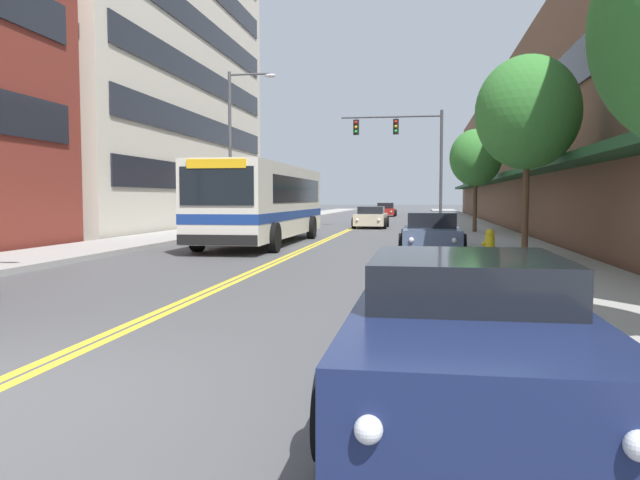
# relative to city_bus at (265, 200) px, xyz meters

# --- Properties ---
(ground_plane) EXTENTS (240.00, 240.00, 0.00)m
(ground_plane) POSITION_rel_city_bus_xyz_m (2.08, 17.97, -1.72)
(ground_plane) COLOR #4C4C4F
(sidewalk_left) EXTENTS (3.16, 106.00, 0.15)m
(sidewalk_left) POSITION_rel_city_bus_xyz_m (-5.00, 17.97, -1.64)
(sidewalk_left) COLOR #9E9B96
(sidewalk_left) RESTS_ON ground_plane
(sidewalk_right) EXTENTS (3.16, 106.00, 0.15)m
(sidewalk_right) POSITION_rel_city_bus_xyz_m (9.16, 17.97, -1.64)
(sidewalk_right) COLOR #9E9B96
(sidewalk_right) RESTS_ON ground_plane
(centre_line) EXTENTS (0.34, 106.00, 0.01)m
(centre_line) POSITION_rel_city_bus_xyz_m (2.08, 17.97, -1.71)
(centre_line) COLOR yellow
(centre_line) RESTS_ON ground_plane
(office_tower_left) EXTENTS (12.08, 25.87, 26.91)m
(office_tower_left) POSITION_rel_city_bus_xyz_m (-12.82, 12.46, 11.74)
(office_tower_left) COLOR beige
(office_tower_left) RESTS_ON ground_plane
(storefront_row_right) EXTENTS (9.10, 68.00, 9.76)m
(storefront_row_right) POSITION_rel_city_bus_xyz_m (14.97, 17.97, 3.16)
(storefront_row_right) COLOR brown
(storefront_row_right) RESTS_ON ground_plane
(city_bus) EXTENTS (2.95, 11.74, 3.03)m
(city_bus) POSITION_rel_city_bus_xyz_m (0.00, 0.00, 0.00)
(city_bus) COLOR silver
(city_bus) RESTS_ON ground_plane
(car_beige_parked_left_far) EXTENTS (2.08, 4.21, 1.29)m
(car_beige_parked_left_far) POSITION_rel_city_bus_xyz_m (-2.30, 14.55, -1.10)
(car_beige_parked_left_far) COLOR #BCAD89
(car_beige_parked_left_far) RESTS_ON ground_plane
(car_navy_parked_right_foreground) EXTENTS (2.21, 4.78, 1.29)m
(car_navy_parked_right_foreground) POSITION_rel_city_bus_xyz_m (6.52, -18.43, -1.10)
(car_navy_parked_right_foreground) COLOR #19234C
(car_navy_parked_right_foreground) RESTS_ON ground_plane
(car_slate_blue_parked_right_mid) EXTENTS (2.10, 4.60, 1.32)m
(car_slate_blue_parked_right_mid) POSITION_rel_city_bus_xyz_m (6.47, -2.65, -1.10)
(car_slate_blue_parked_right_mid) COLOR #475675
(car_slate_blue_parked_right_mid) RESTS_ON ground_plane
(car_red_moving_lead) EXTENTS (2.07, 4.36, 1.32)m
(car_red_moving_lead) POSITION_rel_city_bus_xyz_m (2.67, 37.63, -1.11)
(car_red_moving_lead) COLOR maroon
(car_red_moving_lead) RESTS_ON ground_plane
(car_champagne_moving_second) EXTENTS (2.02, 4.35, 1.29)m
(car_champagne_moving_second) POSITION_rel_city_bus_xyz_m (3.13, 13.60, -1.11)
(car_champagne_moving_second) COLOR beige
(car_champagne_moving_second) RESTS_ON ground_plane
(traffic_signal_mast) EXTENTS (6.17, 0.38, 7.08)m
(traffic_signal_mast) POSITION_rel_city_bus_xyz_m (5.27, 14.44, 3.32)
(traffic_signal_mast) COLOR #47474C
(traffic_signal_mast) RESTS_ON ground_plane
(street_lamp_left_far) EXTENTS (2.41, 0.28, 7.96)m
(street_lamp_left_far) POSITION_rel_city_bus_xyz_m (-2.89, 5.75, 3.03)
(street_lamp_left_far) COLOR #47474C
(street_lamp_left_far) RESTS_ON ground_plane
(street_tree_right_mid) EXTENTS (2.79, 2.79, 5.50)m
(street_tree_right_mid) POSITION_rel_city_bus_xyz_m (8.93, -6.36, 2.39)
(street_tree_right_mid) COLOR brown
(street_tree_right_mid) RESTS_ON sidewalk_right
(street_tree_right_far) EXTENTS (2.52, 2.52, 5.00)m
(street_tree_right_far) POSITION_rel_city_bus_xyz_m (8.72, 7.31, 2.04)
(street_tree_right_far) COLOR brown
(street_tree_right_far) RESTS_ON sidewalk_right
(fire_hydrant) EXTENTS (0.35, 0.27, 0.79)m
(fire_hydrant) POSITION_rel_city_bus_xyz_m (8.03, -6.08, -1.17)
(fire_hydrant) COLOR yellow
(fire_hydrant) RESTS_ON sidewalk_right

